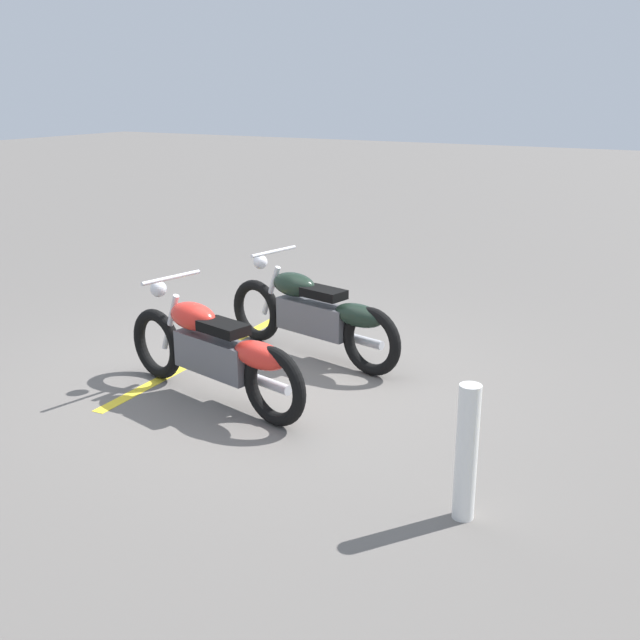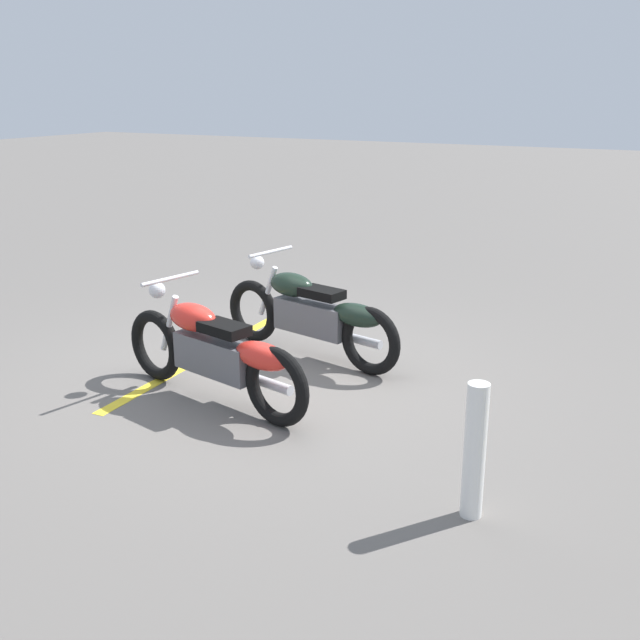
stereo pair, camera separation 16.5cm
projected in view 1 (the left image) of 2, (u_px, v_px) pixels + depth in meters
ground_plane at (269, 377)px, 7.16m from camera, size 60.00×60.00×0.00m
motorcycle_bright_foreground at (215, 351)px, 6.48m from camera, size 2.20×0.73×1.04m
motorcycle_dark_foreground at (315, 314)px, 7.53m from camera, size 2.20×0.72×1.04m
bollard_post at (467, 453)px, 4.69m from camera, size 0.14×0.14×0.91m
parking_stripe_near at (207, 355)px, 7.73m from camera, size 0.25×3.20×0.01m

